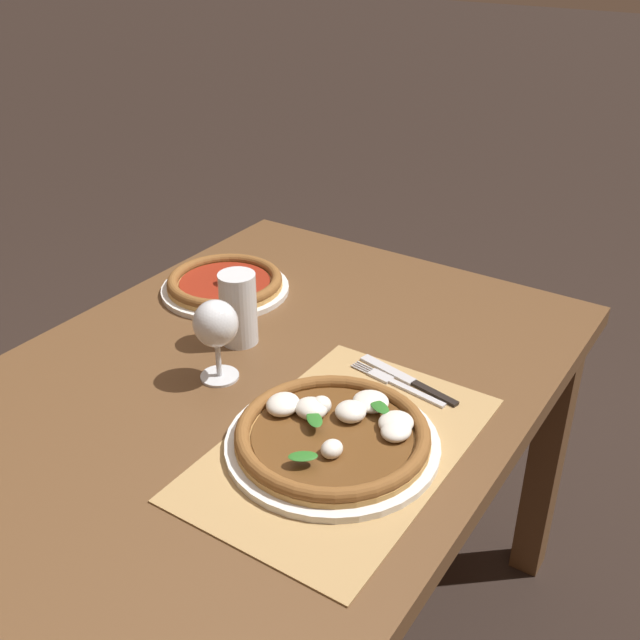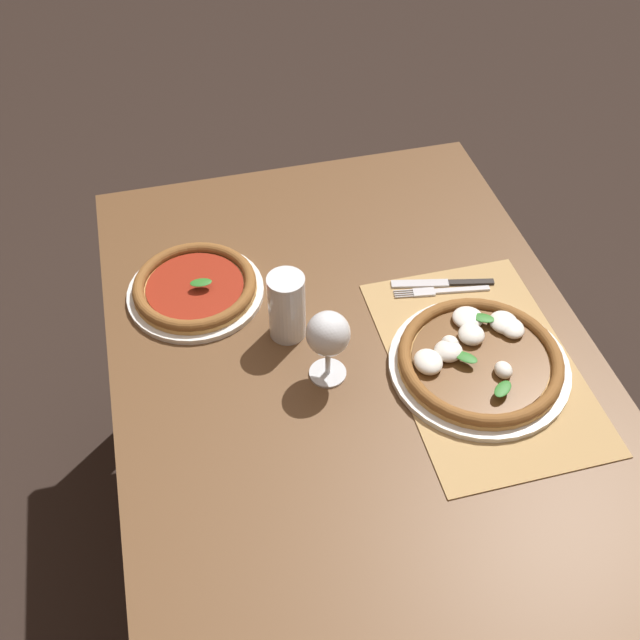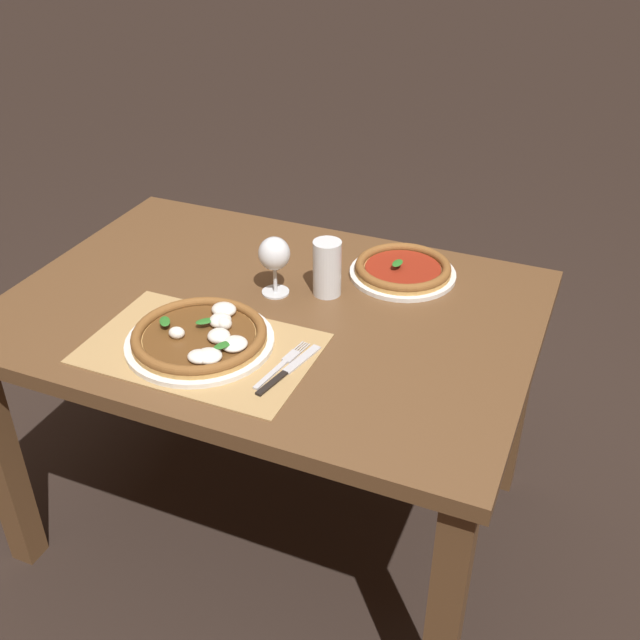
{
  "view_description": "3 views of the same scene",
  "coord_description": "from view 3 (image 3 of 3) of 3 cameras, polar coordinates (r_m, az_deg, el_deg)",
  "views": [
    {
      "loc": [
        -0.86,
        -0.71,
        1.49
      ],
      "look_at": [
        0.16,
        -0.04,
        0.81
      ],
      "focal_mm": 42.0,
      "sensor_mm": 36.0,
      "label": 1
    },
    {
      "loc": [
        -0.87,
        0.29,
        1.83
      ],
      "look_at": [
        0.1,
        0.05,
        0.77
      ],
      "focal_mm": 42.0,
      "sensor_mm": 36.0,
      "label": 2
    },
    {
      "loc": [
        0.73,
        -1.41,
        1.71
      ],
      "look_at": [
        0.17,
        -0.07,
        0.78
      ],
      "focal_mm": 42.0,
      "sensor_mm": 36.0,
      "label": 3
    }
  ],
  "objects": [
    {
      "name": "pizza_near",
      "position": [
        1.71,
        -9.04,
        -1.26
      ],
      "size": [
        0.34,
        0.34,
        0.05
      ],
      "color": "silver",
      "rests_on": "paper_placemat"
    },
    {
      "name": "pizza_far",
      "position": [
        1.99,
        6.33,
        3.85
      ],
      "size": [
        0.28,
        0.28,
        0.04
      ],
      "color": "silver",
      "rests_on": "dining_table"
    },
    {
      "name": "wine_glass",
      "position": [
        1.86,
        -3.5,
        4.89
      ],
      "size": [
        0.08,
        0.08,
        0.16
      ],
      "color": "silver",
      "rests_on": "dining_table"
    },
    {
      "name": "ground_plane",
      "position": [
        2.33,
        -3.23,
        -14.6
      ],
      "size": [
        24.0,
        24.0,
        0.0
      ],
      "primitive_type": "plane",
      "color": "black"
    },
    {
      "name": "pint_glass",
      "position": [
        1.87,
        0.55,
        3.9
      ],
      "size": [
        0.07,
        0.07,
        0.15
      ],
      "color": "silver",
      "rests_on": "dining_table"
    },
    {
      "name": "paper_placemat",
      "position": [
        1.72,
        -9.05,
        -2.13
      ],
      "size": [
        0.52,
        0.34,
        0.0
      ],
      "primitive_type": "cube",
      "color": "#A88451",
      "rests_on": "dining_table"
    },
    {
      "name": "knife",
      "position": [
        1.62,
        -2.37,
        -3.78
      ],
      "size": [
        0.06,
        0.21,
        0.01
      ],
      "color": "black",
      "rests_on": "paper_placemat"
    },
    {
      "name": "dining_table",
      "position": [
        1.91,
        -3.8,
        -1.5
      ],
      "size": [
        1.3,
        0.92,
        0.74
      ],
      "color": "brown",
      "rests_on": "ground"
    },
    {
      "name": "fork",
      "position": [
        1.64,
        -2.9,
        -3.4
      ],
      "size": [
        0.05,
        0.2,
        0.0
      ],
      "color": "#B7B7BC",
      "rests_on": "paper_placemat"
    }
  ]
}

